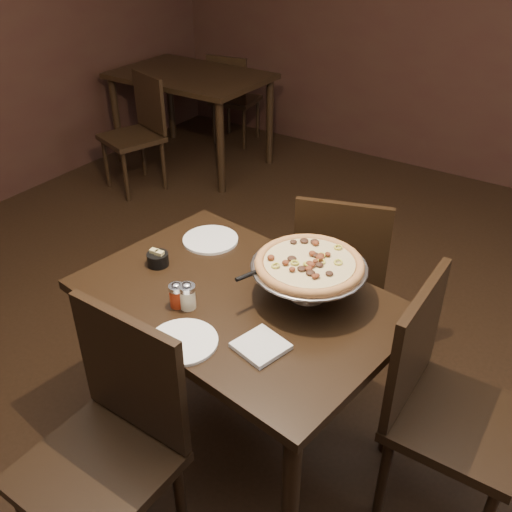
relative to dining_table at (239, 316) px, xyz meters
The scene contains 16 objects.
room 0.74m from the dining_table, 38.71° to the right, with size 6.04×7.04×2.84m.
dining_table is the anchor object (origin of this frame).
background_table 3.19m from the dining_table, 132.66° to the left, with size 1.29×0.86×0.81m.
pizza_stand 0.37m from the dining_table, 32.62° to the left, with size 0.45×0.45×0.19m.
parmesan_shaker 0.26m from the dining_table, 124.71° to the right, with size 0.06×0.06×0.11m.
pepper_flake_shaker 0.28m from the dining_table, 130.67° to the right, with size 0.06×0.06×0.10m.
packet_caddy 0.43m from the dining_table, behind, with size 0.09×0.09×0.07m.
napkin_stack 0.34m from the dining_table, 40.55° to the right, with size 0.16×0.16×0.02m, color silver.
plate_left 0.45m from the dining_table, 141.92° to the left, with size 0.25×0.25×0.01m, color white.
plate_near 0.35m from the dining_table, 89.99° to the right, with size 0.25×0.25×0.01m, color white.
serving_spatula 0.26m from the dining_table, 26.56° to the right, with size 0.13×0.13×0.02m.
chair_far 0.78m from the dining_table, 82.90° to the left, with size 0.56×0.56×0.95m.
chair_near 0.68m from the dining_table, 95.75° to the right, with size 0.47×0.47×1.00m.
chair_side 0.83m from the dining_table, ahead, with size 0.47×0.47×0.99m.
bg_chair_far 3.63m from the dining_table, 126.18° to the left, with size 0.46×0.46×0.86m.
bg_chair_near 2.79m from the dining_table, 142.16° to the left, with size 0.54×0.54×0.92m.
Camera 1 is at (1.02, -1.35, 2.11)m, focal length 40.00 mm.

